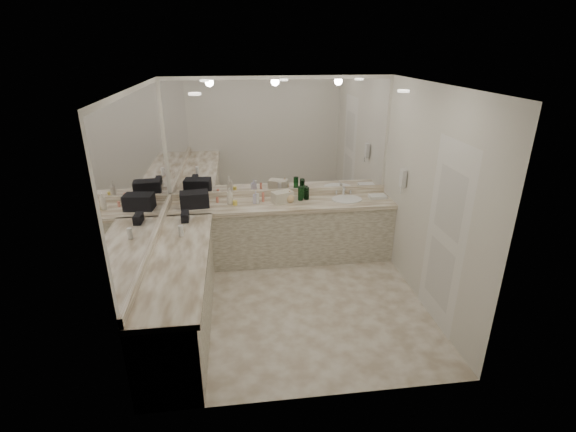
{
  "coord_description": "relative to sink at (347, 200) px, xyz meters",
  "views": [
    {
      "loc": [
        -0.61,
        -4.34,
        2.98
      ],
      "look_at": [
        -0.01,
        0.4,
        1.01
      ],
      "focal_mm": 26.0,
      "sensor_mm": 36.0,
      "label": 1
    }
  ],
  "objects": [
    {
      "name": "vanity_left_base",
      "position": [
        -2.25,
        -1.5,
        -0.48
      ],
      "size": [
        0.6,
        2.4,
        0.84
      ],
      "primitive_type": "cube",
      "color": "beige",
      "rests_on": "floor"
    },
    {
      "name": "black_bag_spill",
      "position": [
        -2.25,
        -0.51,
        0.06
      ],
      "size": [
        0.1,
        0.21,
        0.11
      ],
      "primitive_type": "cube",
      "rotation": [
        0.0,
        0.0,
        0.04
      ],
      "color": "black",
      "rests_on": "vanity_left_top"
    },
    {
      "name": "ceiling",
      "position": [
        -0.95,
        -1.2,
        1.71
      ],
      "size": [
        3.2,
        3.2,
        0.0
      ],
      "primitive_type": "plane",
      "color": "white",
      "rests_on": "floor"
    },
    {
      "name": "door",
      "position": [
        0.64,
        -1.7,
        0.16
      ],
      "size": [
        0.02,
        0.82,
        2.1
      ],
      "primitive_type": "cube",
      "color": "white",
      "rests_on": "wall_right"
    },
    {
      "name": "cream_cosmetic_case",
      "position": [
        -0.94,
        0.01,
        0.09
      ],
      "size": [
        0.33,
        0.27,
        0.16
      ],
      "primitive_type": "cube",
      "rotation": [
        0.0,
        0.0,
        0.38
      ],
      "color": "beige",
      "rests_on": "vanity_back_top"
    },
    {
      "name": "soap_bottle_c",
      "position": [
        -0.84,
        -0.01,
        0.09
      ],
      "size": [
        0.17,
        0.17,
        0.17
      ],
      "primitive_type": "imported",
      "rotation": [
        0.0,
        0.0,
        0.36
      ],
      "color": "#DEBA83",
      "rests_on": "vanity_back_top"
    },
    {
      "name": "vanity_left_top",
      "position": [
        -2.24,
        -1.5,
        -0.03
      ],
      "size": [
        0.64,
        2.42,
        0.06
      ],
      "primitive_type": "cube",
      "color": "#F0E3CC",
      "rests_on": "vanity_left_base"
    },
    {
      "name": "backsplash_back",
      "position": [
        -0.95,
        0.28,
        0.05
      ],
      "size": [
        3.2,
        0.04,
        0.1
      ],
      "primitive_type": "cube",
      "color": "#F0E3CC",
      "rests_on": "vanity_back_top"
    },
    {
      "name": "hand_towel",
      "position": [
        0.47,
        0.01,
        0.03
      ],
      "size": [
        0.25,
        0.17,
        0.04
      ],
      "primitive_type": "cube",
      "rotation": [
        0.0,
        0.0,
        0.03
      ],
      "color": "white",
      "rests_on": "vanity_back_top"
    },
    {
      "name": "black_toiletry_bag",
      "position": [
        -2.17,
        -0.02,
        0.12
      ],
      "size": [
        0.41,
        0.28,
        0.22
      ],
      "primitive_type": "cube",
      "rotation": [
        0.0,
        0.0,
        0.11
      ],
      "color": "black",
      "rests_on": "vanity_back_top"
    },
    {
      "name": "amenity_bottle_0",
      "position": [
        -1.86,
        0.11,
        0.04
      ],
      "size": [
        0.04,
        0.04,
        0.08
      ],
      "primitive_type": "cylinder",
      "color": "#E57F66",
      "rests_on": "vanity_back_top"
    },
    {
      "name": "soap_bottle_b",
      "position": [
        -1.32,
        0.02,
        0.09
      ],
      "size": [
        0.09,
        0.09,
        0.18
      ],
      "primitive_type": "imported",
      "rotation": [
        0.0,
        0.0,
        -0.07
      ],
      "color": "silver",
      "rests_on": "vanity_back_top"
    },
    {
      "name": "green_bottle_1",
      "position": [
        -0.58,
        0.08,
        0.1
      ],
      "size": [
        0.07,
        0.07,
        0.18
      ],
      "primitive_type": "cylinder",
      "color": "#134A1C",
      "rests_on": "vanity_back_top"
    },
    {
      "name": "mirror_back",
      "position": [
        -0.95,
        0.29,
        0.88
      ],
      "size": [
        3.12,
        0.01,
        1.55
      ],
      "primitive_type": "cube",
      "color": "white",
      "rests_on": "wall_back"
    },
    {
      "name": "amenity_bottle_1",
      "position": [
        -1.3,
        -0.01,
        0.08
      ],
      "size": [
        0.05,
        0.05,
        0.15
      ],
      "primitive_type": "cylinder",
      "color": "white",
      "rests_on": "vanity_back_top"
    },
    {
      "name": "vanity_back_base",
      "position": [
        -0.95,
        0.0,
        -0.48
      ],
      "size": [
        3.2,
        0.6,
        0.84
      ],
      "primitive_type": "cube",
      "color": "beige",
      "rests_on": "floor"
    },
    {
      "name": "backsplash_left",
      "position": [
        -2.53,
        -1.2,
        0.05
      ],
      "size": [
        0.04,
        3.0,
        0.1
      ],
      "primitive_type": "cube",
      "color": "#F0E3CC",
      "rests_on": "vanity_left_top"
    },
    {
      "name": "wall_right",
      "position": [
        0.65,
        -1.2,
        0.41
      ],
      "size": [
        0.02,
        3.0,
        2.6
      ],
      "primitive_type": "cube",
      "color": "silver",
      "rests_on": "floor"
    },
    {
      "name": "wall_left",
      "position": [
        -2.55,
        -1.2,
        0.41
      ],
      "size": [
        0.02,
        3.0,
        2.6
      ],
      "primitive_type": "cube",
      "color": "silver",
      "rests_on": "floor"
    },
    {
      "name": "wall_phone",
      "position": [
        0.61,
        -0.5,
        0.46
      ],
      "size": [
        0.06,
        0.1,
        0.24
      ],
      "primitive_type": "cube",
      "color": "white",
      "rests_on": "wall_right"
    },
    {
      "name": "soap_bottle_a",
      "position": [
        -1.68,
        0.03,
        0.12
      ],
      "size": [
        0.12,
        0.12,
        0.24
      ],
      "primitive_type": "imported",
      "rotation": [
        0.0,
        0.0,
        -0.34
      ],
      "color": "white",
      "rests_on": "vanity_back_top"
    },
    {
      "name": "mirror_left",
      "position": [
        -2.54,
        -1.2,
        0.88
      ],
      "size": [
        0.01,
        2.92,
        1.55
      ],
      "primitive_type": "cube",
      "color": "white",
      "rests_on": "wall_left"
    },
    {
      "name": "wall_back",
      "position": [
        -0.95,
        0.3,
        0.41
      ],
      "size": [
        3.2,
        0.02,
        2.6
      ],
      "primitive_type": "cube",
      "color": "silver",
      "rests_on": "floor"
    },
    {
      "name": "vanity_back_top",
      "position": [
        -0.95,
        -0.01,
        -0.03
      ],
      "size": [
        3.2,
        0.64,
        0.06
      ],
      "primitive_type": "cube",
      "color": "#F0E3CC",
      "rests_on": "vanity_back_base"
    },
    {
      "name": "green_bottle_2",
      "position": [
        -0.59,
        0.15,
        0.1
      ],
      "size": [
        0.07,
        0.07,
        0.18
      ],
      "primitive_type": "cylinder",
      "color": "#134A1C",
      "rests_on": "vanity_back_top"
    },
    {
      "name": "floor",
      "position": [
        -0.95,
        -1.2,
        -0.9
      ],
      "size": [
        3.2,
        3.2,
        0.0
      ],
      "primitive_type": "plane",
      "color": "beige",
      "rests_on": "ground"
    },
    {
      "name": "amenity_bottle_2",
      "position": [
        -1.61,
        -0.02,
        0.04
      ],
      "size": [
        0.06,
        0.06,
        0.06
      ],
      "primitive_type": "cylinder",
      "color": "#F2D84C",
      "rests_on": "vanity_back_top"
    },
    {
      "name": "amenity_bottle_4",
      "position": [
        -0.93,
        0.11,
        0.08
      ],
      "size": [
        0.06,
        0.06,
        0.15
      ],
      "primitive_type": "cylinder",
      "color": "white",
      "rests_on": "vanity_back_top"
    },
    {
      "name": "lotion_left",
      "position": [
        -2.25,
        -0.98,
        0.07
      ],
      "size": [
        0.06,
        0.06,
        0.13
      ],
      "primitive_type": "cylinder",
      "color": "white",
      "rests_on": "vanity_left_top"
    },
    {
      "name": "sink",
      "position": [
        0.0,
        0.0,
        0.0
      ],
      "size": [
        0.44,
        0.44,
        0.03
      ],
      "primitive_type": "cylinder",
      "color": "white",
      "rests_on": "vanity_back_top"
    },
    {
      "name": "green_bottle_0",
      "position": [
        -0.67,
        0.06,
        0.11
      ],
      "size": [
        0.07,
        0.07,
        0.2
      ],
      "primitive_type": "cylinder",
      "color": "#134A1C",
      "rests_on": "vanity_back_top"
    },
    {
      "name": "amenity_bottle_3",
      "position": [
        -1.21,
        0.06,
        0.07
      ],
      "size": [
        0.04,
        0.04,
        0.14
      ],
      "primitive_type": "cylinder",
      "color": "#E57F66",
      "rests_on": "vanity_back_top"
    },
    {
      "name": "faucet",
      "position": [
        0.0,
        0.21,
        0.07
      ],
      "size": [
        0.24,
        0.16,
        0.14
      ],
      "primitive_type": "cube",
      "color": "silver",
      "rests_on": "vanity_back_top"
    }
  ]
}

